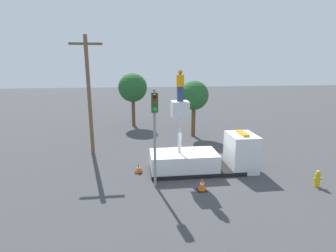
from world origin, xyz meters
TOP-DOWN VIEW (x-y plane):
  - ground_plane at (0.00, 0.00)m, footprint 120.00×120.00m
  - bucket_truck at (0.56, 0.00)m, footprint 6.46×2.16m
  - worker at (-1.07, 0.00)m, footprint 0.40×0.26m
  - traffic_light_pole at (-2.66, -1.80)m, footprint 0.34×0.57m
  - fire_hydrant at (6.00, -2.79)m, footprint 0.50×0.26m
  - traffic_cone_rear at (-3.55, 0.24)m, footprint 0.47×0.47m
  - traffic_cone_curbside at (-0.26, -2.46)m, footprint 0.50×0.50m
  - tree_left_bg at (1.52, 8.01)m, footprint 2.59×2.59m
  - tree_right_bg at (-3.92, 12.74)m, footprint 2.96×2.96m
  - utility_pole at (-6.85, 4.15)m, footprint 2.20×0.26m

SIDE VIEW (x-z plane):
  - ground_plane at x=0.00m, z-range 0.00..0.00m
  - traffic_cone_rear at x=-3.55m, z-range -0.02..0.56m
  - traffic_cone_curbside at x=-0.26m, z-range -0.02..0.68m
  - fire_hydrant at x=6.00m, z-range -0.01..0.93m
  - bucket_truck at x=0.56m, z-range -1.31..3.07m
  - tree_left_bg at x=1.52m, z-range 1.17..6.21m
  - traffic_light_pole at x=-2.66m, z-range 1.09..6.35m
  - tree_right_bg at x=-3.92m, z-range 1.25..6.80m
  - utility_pole at x=-6.85m, z-range 0.32..8.70m
  - worker at x=-1.07m, z-range 4.39..6.13m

